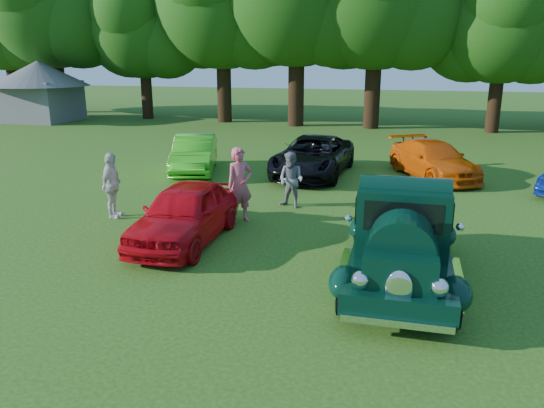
% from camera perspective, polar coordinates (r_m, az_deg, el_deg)
% --- Properties ---
extents(ground, '(120.00, 120.00, 0.00)m').
position_cam_1_polar(ground, '(10.75, 4.71, -7.66)').
color(ground, '#224B11').
rests_on(ground, ground).
extents(hero_pickup, '(2.32, 4.97, 1.94)m').
position_cam_1_polar(hero_pickup, '(10.48, 13.75, -3.76)').
color(hero_pickup, black).
rests_on(hero_pickup, ground).
extents(red_convertible, '(1.66, 4.07, 1.39)m').
position_cam_1_polar(red_convertible, '(12.58, -9.34, -0.95)').
color(red_convertible, red).
rests_on(red_convertible, ground).
extents(back_car_lime, '(2.56, 4.38, 1.37)m').
position_cam_1_polar(back_car_lime, '(20.11, -8.35, 5.33)').
color(back_car_lime, green).
rests_on(back_car_lime, ground).
extents(back_car_black, '(2.63, 5.20, 1.41)m').
position_cam_1_polar(back_car_black, '(19.43, 4.43, 5.15)').
color(back_car_black, black).
rests_on(back_car_black, ground).
extents(back_car_orange, '(3.63, 4.79, 1.29)m').
position_cam_1_polar(back_car_orange, '(19.87, 16.96, 4.58)').
color(back_car_orange, '#D54F07').
rests_on(back_car_orange, ground).
extents(spectator_pink, '(0.85, 0.84, 1.97)m').
position_cam_1_polar(spectator_pink, '(13.87, -3.48, 2.06)').
color(spectator_pink, '#C85262').
rests_on(spectator_pink, ground).
extents(spectator_grey, '(0.95, 0.84, 1.61)m').
position_cam_1_polar(spectator_grey, '(15.21, 2.07, 2.60)').
color(spectator_grey, slate).
rests_on(spectator_grey, ground).
extents(spectator_white, '(0.58, 1.09, 1.78)m').
position_cam_1_polar(spectator_white, '(14.83, -16.86, 1.91)').
color(spectator_white, beige).
rests_on(spectator_white, ground).
extents(gazebo, '(6.40, 6.40, 3.90)m').
position_cam_1_polar(gazebo, '(38.78, -23.72, 11.71)').
color(gazebo, slate).
rests_on(gazebo, ground).
extents(tree_line, '(63.36, 10.74, 12.39)m').
position_cam_1_polar(tree_line, '(33.49, 11.25, 20.48)').
color(tree_line, '#311F10').
rests_on(tree_line, ground).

